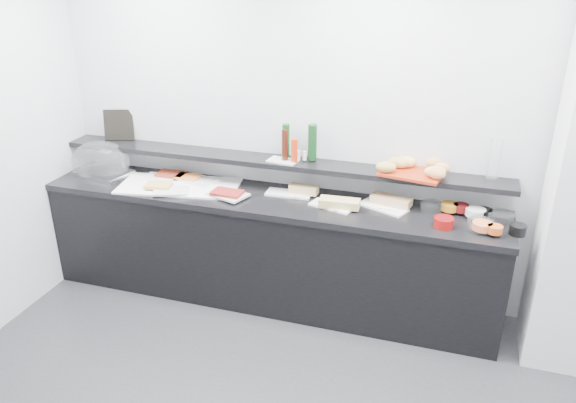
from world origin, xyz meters
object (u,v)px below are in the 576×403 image
(framed_print, at_px, (119,125))
(carafe, at_px, (494,161))
(sandwich_plate_mid, at_px, (332,206))
(condiment_tray, at_px, (283,161))
(bread_tray, at_px, (411,173))
(cloche_base, at_px, (104,173))

(framed_print, height_order, carafe, carafe)
(sandwich_plate_mid, distance_m, framed_print, 2.00)
(condiment_tray, xyz_separation_m, carafe, (1.52, 0.06, 0.14))
(sandwich_plate_mid, bearing_deg, bread_tray, 35.90)
(cloche_base, bearing_deg, framed_print, 92.14)
(framed_print, bearing_deg, cloche_base, -119.87)
(framed_print, xyz_separation_m, condiment_tray, (1.51, -0.11, -0.12))
(carafe, bearing_deg, cloche_base, -176.73)
(sandwich_plate_mid, xyz_separation_m, carafe, (1.09, 0.23, 0.39))
(cloche_base, distance_m, bread_tray, 2.54)
(cloche_base, height_order, bread_tray, bread_tray)
(cloche_base, distance_m, condiment_tray, 1.57)
(sandwich_plate_mid, distance_m, carafe, 1.18)
(carafe, bearing_deg, framed_print, 179.00)
(framed_print, relative_size, condiment_tray, 1.14)
(condiment_tray, bearing_deg, bread_tray, 8.63)
(framed_print, xyz_separation_m, carafe, (3.03, -0.05, 0.02))
(cloche_base, height_order, carafe, carafe)
(framed_print, bearing_deg, carafe, -20.45)
(condiment_tray, height_order, carafe, carafe)
(sandwich_plate_mid, distance_m, condiment_tray, 0.53)
(cloche_base, distance_m, sandwich_plate_mid, 1.99)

